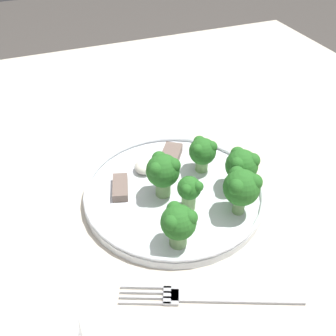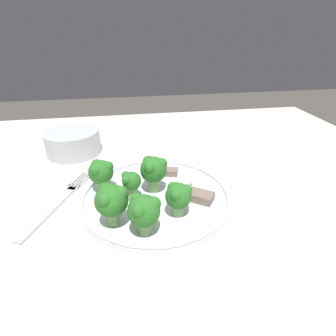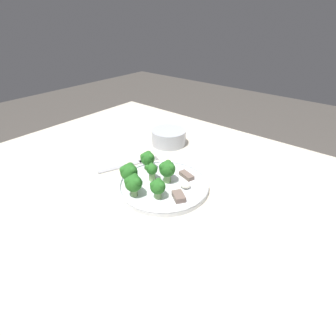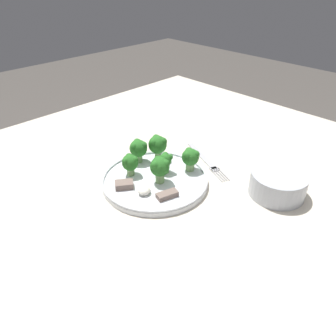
# 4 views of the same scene
# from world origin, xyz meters

# --- Properties ---
(ground_plane) EXTENTS (8.00, 8.00, 0.00)m
(ground_plane) POSITION_xyz_m (0.00, 0.00, 0.00)
(ground_plane) COLOR #4C4742
(table) EXTENTS (1.28, 1.10, 0.77)m
(table) POSITION_xyz_m (0.00, 0.00, 0.67)
(table) COLOR beige
(table) RESTS_ON ground_plane
(dinner_plate) EXTENTS (0.26, 0.26, 0.02)m
(dinner_plate) POSITION_xyz_m (0.04, 0.03, 0.77)
(dinner_plate) COLOR white
(dinner_plate) RESTS_ON table
(fork) EXTENTS (0.10, 0.20, 0.00)m
(fork) POSITION_xyz_m (-0.13, 0.05, 0.77)
(fork) COLOR #B2B2B7
(fork) RESTS_ON table
(cream_bowl) EXTENTS (0.13, 0.13, 0.06)m
(cream_bowl) POSITION_xyz_m (-0.13, 0.26, 0.79)
(cream_bowl) COLOR #B7BCC6
(cream_bowl) RESTS_ON table
(broccoli_floret_near_rim_left) EXTENTS (0.03, 0.03, 0.05)m
(broccoli_floret_near_rim_left) POSITION_xyz_m (-0.00, 0.02, 0.81)
(broccoli_floret_near_rim_left) COLOR #7FA866
(broccoli_floret_near_rim_left) RESTS_ON dinner_plate
(broccoli_floret_center_left) EXTENTS (0.05, 0.05, 0.07)m
(broccoli_floret_center_left) POSITION_xyz_m (0.04, 0.04, 0.82)
(broccoli_floret_center_left) COLOR #7FA866
(broccoli_floret_center_left) RESTS_ON dinner_plate
(broccoli_floret_back_left) EXTENTS (0.05, 0.05, 0.06)m
(broccoli_floret_back_left) POSITION_xyz_m (0.01, -0.07, 0.82)
(broccoli_floret_back_left) COLOR #7FA866
(broccoli_floret_back_left) RESTS_ON dinner_plate
(broccoli_floret_front_left) EXTENTS (0.04, 0.04, 0.06)m
(broccoli_floret_front_left) POSITION_xyz_m (0.07, -0.03, 0.81)
(broccoli_floret_front_left) COLOR #7FA866
(broccoli_floret_front_left) RESTS_ON dinner_plate
(broccoli_floret_center_back) EXTENTS (0.05, 0.05, 0.07)m
(broccoli_floret_center_back) POSITION_xyz_m (-0.03, -0.04, 0.82)
(broccoli_floret_center_back) COLOR #7FA866
(broccoli_floret_center_back) RESTS_ON dinner_plate
(broccoli_floret_mid_cluster) EXTENTS (0.04, 0.04, 0.06)m
(broccoli_floret_mid_cluster) POSITION_xyz_m (-0.05, 0.06, 0.81)
(broccoli_floret_mid_cluster) COLOR #7FA866
(broccoli_floret_mid_cluster) RESTS_ON dinner_plate
(meat_slice_front_slice) EXTENTS (0.05, 0.05, 0.01)m
(meat_slice_front_slice) POSITION_xyz_m (0.11, 0.00, 0.78)
(meat_slice_front_slice) COLOR #756056
(meat_slice_front_slice) RESTS_ON dinner_plate
(meat_slice_middle_slice) EXTENTS (0.05, 0.03, 0.01)m
(meat_slice_middle_slice) POSITION_xyz_m (0.07, 0.10, 0.78)
(meat_slice_middle_slice) COLOR #756056
(meat_slice_middle_slice) RESTS_ON dinner_plate
(sauce_dollop) EXTENTS (0.03, 0.03, 0.02)m
(sauce_dollop) POSITION_xyz_m (0.10, 0.05, 0.79)
(sauce_dollop) COLOR silver
(sauce_dollop) RESTS_ON dinner_plate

